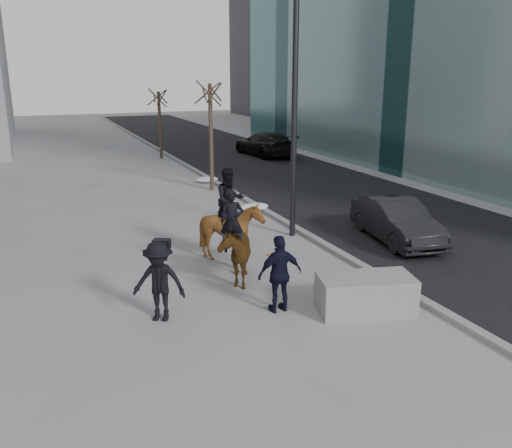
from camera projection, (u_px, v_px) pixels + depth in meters
name	position (u px, v px, depth m)	size (l,w,h in m)	color
ground	(276.00, 298.00, 12.77)	(120.00, 120.00, 0.00)	gray
road	(324.00, 190.00, 24.24)	(8.00, 90.00, 0.01)	black
curb	(241.00, 197.00, 22.74)	(0.25, 90.00, 0.12)	gray
planter	(365.00, 294.00, 11.94)	(2.07, 1.04, 0.83)	#969699
car_near	(397.00, 221.00, 16.85)	(1.41, 4.05, 1.33)	black
car_far	(265.00, 144.00, 33.96)	(2.10, 5.16, 1.50)	black
tree_near	(211.00, 132.00, 23.63)	(1.20, 1.20, 5.16)	#35281F
tree_far	(160.00, 122.00, 32.48)	(1.20, 1.20, 4.42)	#3C2E24
mounted_left	(234.00, 248.00, 13.61)	(1.39, 1.98, 2.34)	#4B2D0F
mounted_right	(231.00, 225.00, 15.01)	(1.53, 1.68, 2.62)	#4D240F
feeder	(280.00, 274.00, 11.85)	(1.03, 0.86, 1.75)	black
camera_crew	(159.00, 281.00, 11.42)	(1.31, 1.14, 1.75)	black
lamppost	(295.00, 76.00, 16.24)	(0.25, 0.80, 9.09)	black
snow_piles	(229.00, 192.00, 23.15)	(1.14, 6.61, 0.29)	silver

